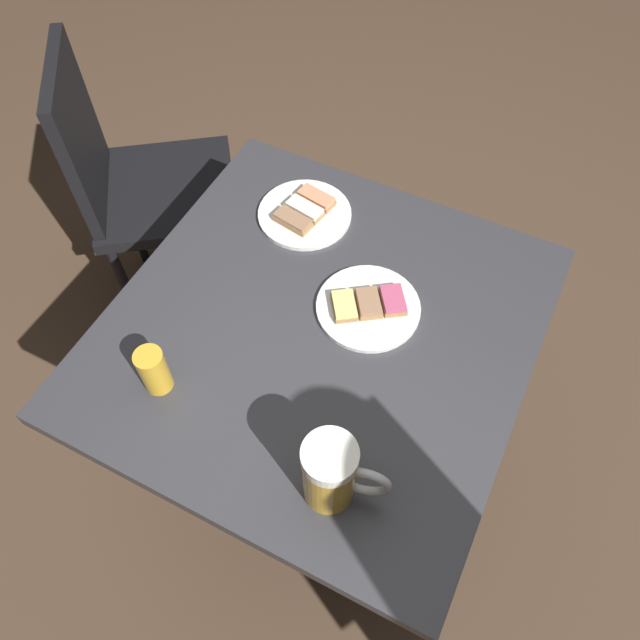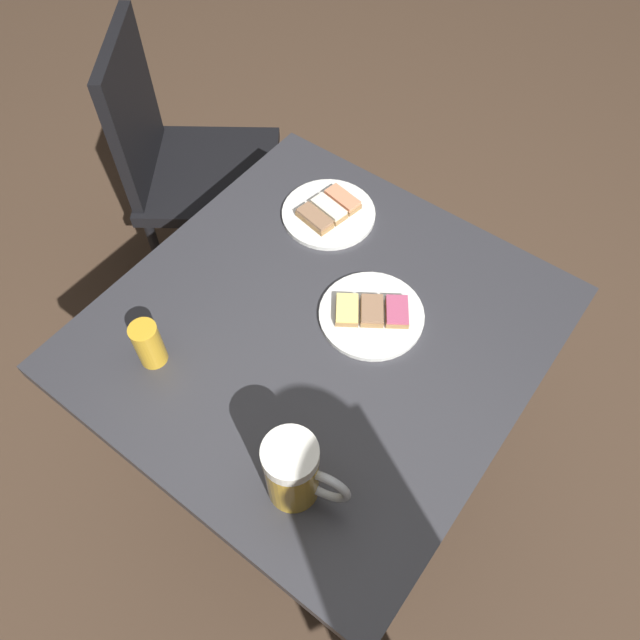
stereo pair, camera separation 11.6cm
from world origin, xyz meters
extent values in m
plane|color=#4C3828|center=(0.00, 0.00, 0.00)|extent=(6.00, 6.00, 0.00)
cylinder|color=black|center=(0.00, 0.00, 0.01)|extent=(0.44, 0.44, 0.01)
cylinder|color=black|center=(0.00, 0.00, 0.35)|extent=(0.09, 0.09, 0.68)
cube|color=#333338|center=(0.00, 0.00, 0.69)|extent=(0.81, 0.78, 0.04)
cylinder|color=white|center=(0.08, -0.07, 0.72)|extent=(0.20, 0.20, 0.01)
cube|color=#9E7547|center=(0.10, -0.11, 0.73)|extent=(0.08, 0.07, 0.01)
cube|color=#BC4C70|center=(0.10, -0.11, 0.74)|extent=(0.08, 0.07, 0.01)
cube|color=#9E7547|center=(0.08, -0.07, 0.73)|extent=(0.08, 0.07, 0.01)
cube|color=#997051|center=(0.08, -0.07, 0.74)|extent=(0.08, 0.07, 0.01)
cube|color=#9E7547|center=(0.05, -0.03, 0.73)|extent=(0.08, 0.07, 0.01)
cube|color=#EFE07A|center=(0.05, -0.03, 0.74)|extent=(0.08, 0.07, 0.01)
cylinder|color=white|center=(0.24, 0.16, 0.72)|extent=(0.20, 0.20, 0.01)
cube|color=#9E7547|center=(0.20, 0.17, 0.73)|extent=(0.05, 0.09, 0.01)
cube|color=#997051|center=(0.20, 0.17, 0.74)|extent=(0.05, 0.08, 0.01)
cube|color=#9E7547|center=(0.24, 0.16, 0.73)|extent=(0.05, 0.09, 0.01)
cube|color=white|center=(0.24, 0.16, 0.74)|extent=(0.05, 0.08, 0.01)
cube|color=#9E7547|center=(0.28, 0.15, 0.73)|extent=(0.05, 0.09, 0.01)
cube|color=#EA8E66|center=(0.28, 0.15, 0.74)|extent=(0.05, 0.08, 0.01)
cylinder|color=gold|center=(-0.28, -0.15, 0.78)|extent=(0.08, 0.08, 0.13)
cylinder|color=white|center=(-0.28, -0.15, 0.85)|extent=(0.09, 0.09, 0.03)
torus|color=silver|center=(-0.27, -0.21, 0.78)|extent=(0.03, 0.09, 0.09)
cylinder|color=gold|center=(-0.24, 0.20, 0.76)|extent=(0.05, 0.05, 0.10)
cylinder|color=black|center=(0.32, 0.44, 0.22)|extent=(0.03, 0.03, 0.44)
cylinder|color=black|center=(0.58, 0.63, 0.22)|extent=(0.03, 0.03, 0.44)
cylinder|color=black|center=(0.13, 0.70, 0.22)|extent=(0.03, 0.03, 0.44)
cylinder|color=black|center=(0.39, 0.89, 0.22)|extent=(0.03, 0.03, 0.44)
cube|color=black|center=(0.36, 0.66, 0.46)|extent=(0.53, 0.53, 0.04)
cube|color=black|center=(0.26, 0.80, 0.67)|extent=(0.29, 0.22, 0.40)
camera|label=1|loc=(-0.58, -0.29, 1.69)|focal=34.52mm
camera|label=2|loc=(-0.52, -0.39, 1.69)|focal=34.52mm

